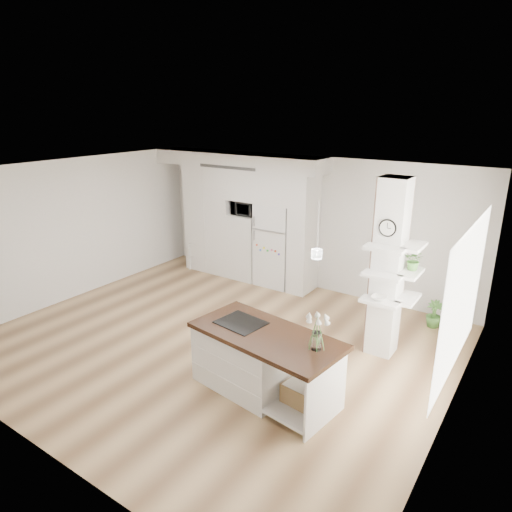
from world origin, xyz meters
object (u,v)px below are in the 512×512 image
at_px(bookshelf, 203,258).
at_px(floor_plant_a, 313,381).
at_px(refrigerator, 277,245).
at_px(kitchen_island, 253,357).

bearing_deg(bookshelf, floor_plant_a, -44.94).
distance_m(refrigerator, floor_plant_a, 4.07).
bearing_deg(refrigerator, bookshelf, -174.61).
distance_m(refrigerator, kitchen_island, 3.83).
distance_m(bookshelf, floor_plant_a, 5.31).
relative_size(kitchen_island, floor_plant_a, 4.26).
height_order(bookshelf, floor_plant_a, bookshelf).
relative_size(refrigerator, kitchen_island, 0.84).
xyz_separation_m(refrigerator, bookshelf, (-1.90, -0.18, -0.60)).
height_order(refrigerator, floor_plant_a, refrigerator).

